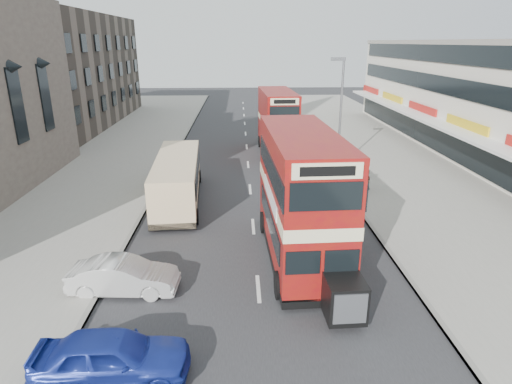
% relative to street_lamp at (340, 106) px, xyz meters
% --- Properties ---
extents(ground, '(160.00, 160.00, 0.00)m').
position_rel_street_lamp_xyz_m(ground, '(-6.52, -18.00, -4.78)').
color(ground, '#28282B').
rests_on(ground, ground).
extents(road_surface, '(12.00, 90.00, 0.01)m').
position_rel_street_lamp_xyz_m(road_surface, '(-6.52, 2.00, -4.78)').
color(road_surface, '#28282B').
rests_on(road_surface, ground).
extents(pavement_right, '(12.00, 90.00, 0.15)m').
position_rel_street_lamp_xyz_m(pavement_right, '(5.48, 2.00, -4.71)').
color(pavement_right, gray).
rests_on(pavement_right, ground).
extents(pavement_left, '(12.00, 90.00, 0.15)m').
position_rel_street_lamp_xyz_m(pavement_left, '(-18.52, 2.00, -4.71)').
color(pavement_left, gray).
rests_on(pavement_left, ground).
extents(kerb_left, '(0.20, 90.00, 0.16)m').
position_rel_street_lamp_xyz_m(kerb_left, '(-12.62, 2.00, -4.71)').
color(kerb_left, gray).
rests_on(kerb_left, ground).
extents(kerb_right, '(0.20, 90.00, 0.16)m').
position_rel_street_lamp_xyz_m(kerb_right, '(-0.42, 2.00, -4.71)').
color(kerb_right, gray).
rests_on(kerb_right, ground).
extents(brick_terrace, '(14.00, 28.00, 12.00)m').
position_rel_street_lamp_xyz_m(brick_terrace, '(-28.52, 20.00, 1.22)').
color(brick_terrace, '#66594C').
rests_on(brick_terrace, ground).
extents(commercial_row, '(9.90, 46.20, 9.30)m').
position_rel_street_lamp_xyz_m(commercial_row, '(13.42, 4.00, -0.09)').
color(commercial_row, silver).
rests_on(commercial_row, ground).
extents(street_lamp, '(1.00, 0.20, 8.12)m').
position_rel_street_lamp_xyz_m(street_lamp, '(0.00, 0.00, 0.00)').
color(street_lamp, slate).
rests_on(street_lamp, ground).
extents(bus_main, '(3.08, 9.97, 5.47)m').
position_rel_street_lamp_xyz_m(bus_main, '(-4.58, -13.45, -1.91)').
color(bus_main, black).
rests_on(bus_main, ground).
extents(bus_second, '(2.91, 9.35, 5.13)m').
position_rel_street_lamp_xyz_m(bus_second, '(-3.96, 5.39, -2.08)').
color(bus_second, black).
rests_on(bus_second, ground).
extents(coach, '(3.00, 9.60, 2.51)m').
position_rel_street_lamp_xyz_m(coach, '(-10.89, -6.05, -3.30)').
color(coach, black).
rests_on(coach, ground).
extents(car_left_near, '(4.43, 1.90, 1.49)m').
position_rel_street_lamp_xyz_m(car_left_near, '(-10.86, -20.54, -4.04)').
color(car_left_near, navy).
rests_on(car_left_near, ground).
extents(car_left_front, '(4.19, 1.68, 1.35)m').
position_rel_street_lamp_xyz_m(car_left_front, '(-11.67, -16.00, -4.11)').
color(car_left_front, beige).
rests_on(car_left_front, ground).
extents(car_right_a, '(4.66, 1.92, 1.35)m').
position_rel_street_lamp_xyz_m(car_right_a, '(-1.77, -0.24, -4.11)').
color(car_right_a, maroon).
rests_on(car_right_a, ground).
extents(car_right_b, '(4.84, 2.36, 1.33)m').
position_rel_street_lamp_xyz_m(car_right_b, '(-1.08, 1.00, -4.12)').
color(car_right_b, '#BC3A12').
rests_on(car_right_b, ground).
extents(car_right_c, '(3.93, 1.80, 1.31)m').
position_rel_street_lamp_xyz_m(car_right_c, '(-1.92, 16.41, -4.13)').
color(car_right_c, '#5EA4BD').
rests_on(car_right_c, ground).
extents(pedestrian_near, '(0.79, 0.71, 1.77)m').
position_rel_street_lamp_xyz_m(pedestrian_near, '(0.75, -4.78, -3.75)').
color(pedestrian_near, gray).
rests_on(pedestrian_near, pavement_right).
extents(cyclist, '(0.70, 1.63, 2.06)m').
position_rel_street_lamp_xyz_m(cyclist, '(-2.18, 0.39, -4.07)').
color(cyclist, gray).
rests_on(cyclist, ground).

